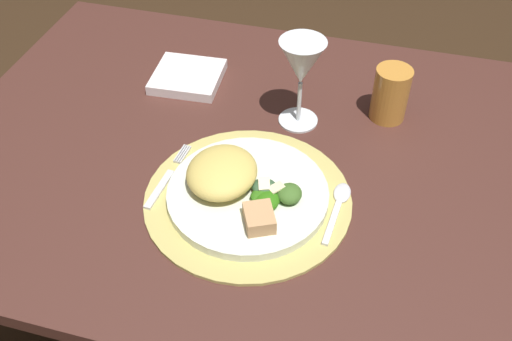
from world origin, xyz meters
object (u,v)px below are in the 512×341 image
at_px(dining_table, 256,220).
at_px(dinner_plate, 248,194).
at_px(spoon, 339,202).
at_px(napkin, 188,77).
at_px(amber_tumbler, 391,94).
at_px(fork, 166,179).
at_px(wine_glass, 302,65).

distance_m(dining_table, dinner_plate, 0.23).
height_order(spoon, napkin, napkin).
relative_size(dinner_plate, spoon, 1.91).
height_order(dining_table, amber_tumbler, amber_tumbler).
xyz_separation_m(dinner_plate, fork, (-0.14, 0.00, -0.01)).
height_order(napkin, wine_glass, wine_glass).
xyz_separation_m(dining_table, napkin, (-0.19, 0.17, 0.19)).
xyz_separation_m(dining_table, spoon, (0.16, -0.09, 0.19)).
height_order(dining_table, dinner_plate, dinner_plate).
distance_m(dining_table, napkin, 0.32).
bearing_deg(spoon, wine_glass, 119.43).
xyz_separation_m(dinner_plate, spoon, (0.14, 0.03, -0.01)).
bearing_deg(napkin, wine_glass, -15.47).
bearing_deg(amber_tumbler, napkin, 178.66).
bearing_deg(spoon, dinner_plate, -169.51).
xyz_separation_m(spoon, napkin, (-0.35, 0.26, 0.00)).
bearing_deg(wine_glass, dinner_plate, -99.16).
relative_size(napkin, wine_glass, 0.78).
xyz_separation_m(napkin, amber_tumbler, (0.40, -0.01, 0.04)).
bearing_deg(napkin, dinner_plate, -54.09).
xyz_separation_m(fork, amber_tumbler, (0.34, 0.27, 0.04)).
xyz_separation_m(dinner_plate, napkin, (-0.21, 0.29, -0.00)).
height_order(dinner_plate, fork, dinner_plate).
height_order(fork, amber_tumbler, amber_tumbler).
xyz_separation_m(fork, wine_glass, (0.18, 0.22, 0.11)).
relative_size(dinner_plate, napkin, 1.95).
relative_size(fork, amber_tumbler, 1.53).
bearing_deg(napkin, dining_table, -41.99).
height_order(dining_table, spoon, spoon).
bearing_deg(fork, amber_tumbler, 39.27).
distance_m(dinner_plate, napkin, 0.35).
relative_size(wine_glass, amber_tumbler, 1.65).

